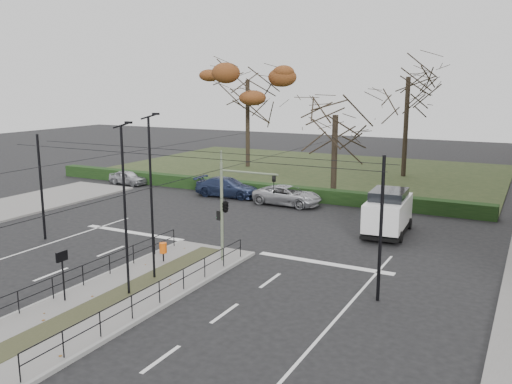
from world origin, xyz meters
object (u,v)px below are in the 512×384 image
Objects in this scene: white_van at (388,211)px; rust_tree at (248,80)px; info_panel at (62,262)px; parked_car_first at (128,178)px; streetlamp_median_near at (125,209)px; streetlamp_median_far at (152,196)px; traffic_light at (227,205)px; bare_tree_near at (335,121)px; parked_car_third at (228,187)px; bare_tree_center at (408,84)px; litter_bin at (163,248)px; parked_car_fourth at (288,195)px.

white_van is 28.27m from rust_tree.
info_panel reaches higher than parked_car_first.
streetlamp_median_near is 16.42m from white_van.
info_panel is 4.62m from streetlamp_median_far.
streetlamp_median_near is (1.83, 1.76, 2.01)m from info_panel.
bare_tree_near is at bearing 91.78° from traffic_light.
white_van is (24.18, -5.24, 0.74)m from parked_car_first.
info_panel is 0.40× the size of parked_car_third.
bare_tree_center reaches higher than parked_car_first.
info_panel is 0.25× the size of bare_tree_near.
streetlamp_median_near is at bearing -95.65° from bare_tree_center.
streetlamp_median_near is at bearing -92.40° from bare_tree_near.
litter_bin is 0.18× the size of parked_car_third.
parked_car_first is 0.31× the size of rust_tree.
bare_tree_center is (-3.62, 20.36, 7.30)m from white_van.
info_panel is 0.41× the size of parked_car_fourth.
bare_tree_center is (20.57, 15.12, 8.04)m from parked_car_first.
traffic_light is 0.58× the size of bare_tree_near.
info_panel is 0.57× the size of parked_car_first.
parked_car_fourth is 9.44m from white_van.
bare_tree_near is at bearing -30.99° from parked_car_fourth.
streetlamp_median_far reaches higher than white_van.
parked_car_third is at bearing -123.30° from bare_tree_center.
traffic_light is 0.94× the size of parked_car_third.
streetlamp_median_near reaches higher than litter_bin.
litter_bin is 0.18× the size of parked_car_fourth.
white_van is (13.81, -4.84, 0.61)m from parked_car_third.
bare_tree_center is at bearing -14.91° from parked_car_fourth.
parked_car_first is (-15.82, 15.83, -0.19)m from litter_bin.
bare_tree_near reaches higher than parked_car_first.
streetlamp_median_far is at bearing -132.98° from parked_car_first.
bare_tree_center is (2.00, 29.42, 5.68)m from traffic_light.
traffic_light is at bearing -123.96° from parked_car_first.
parked_car_fourth is at bearing -122.63° from bare_tree_near.
info_panel is (-3.29, -7.32, -1.22)m from traffic_light.
traffic_light is at bearing -88.22° from bare_tree_near.
parked_car_fourth is at bearing 88.57° from info_panel.
parked_car_first is 0.70× the size of white_van.
parked_car_third is 17.29m from rust_tree.
streetlamp_median_far is (1.58, 3.78, 2.13)m from info_panel.
traffic_light reaches higher than litter_bin.
parked_car_fourth is (-2.77, 13.35, -2.27)m from traffic_light.
parked_car_fourth is (5.42, -0.56, -0.04)m from parked_car_third.
streetlamp_median_far is (-1.71, -3.54, 0.91)m from traffic_light.
rust_tree is 1.40× the size of bare_tree_near.
streetlamp_median_near is 1.39× the size of white_van.
info_panel is (-0.54, -5.79, 0.96)m from litter_bin.
bare_tree_center is at bearing 78.64° from bare_tree_near.
bare_tree_near reaches higher than info_panel.
white_van is (7.33, 12.60, -2.53)m from streetlamp_median_far.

